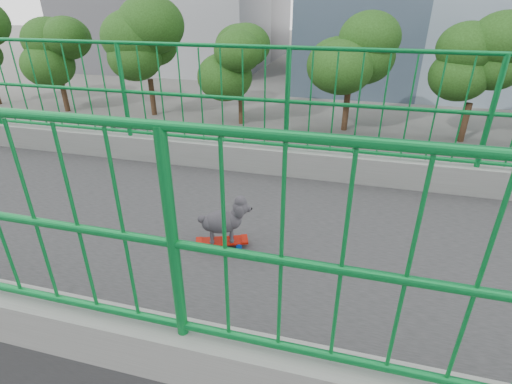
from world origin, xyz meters
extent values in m
cube|color=black|center=(-13.00, 0.00, 0.01)|extent=(18.00, 90.00, 0.02)
cube|color=gray|center=(-1.40, 0.00, 7.15)|extent=(0.20, 24.00, 0.30)
cylinder|color=black|center=(-25.50, -20.00, 1.31)|extent=(0.44, 0.44, 2.62)
ellipsoid|color=#19360E|center=(-25.50, -20.00, 4.33)|extent=(4.00, 4.00, 3.40)
cylinder|color=black|center=(-26.40, -12.00, 1.49)|extent=(0.44, 0.44, 2.97)
ellipsoid|color=#19360E|center=(-26.40, -12.00, 5.01)|extent=(4.80, 4.80, 4.08)
cylinder|color=black|center=(-25.80, -4.00, 1.36)|extent=(0.44, 0.44, 2.73)
ellipsoid|color=#19360E|center=(-25.80, -4.00, 4.51)|extent=(4.20, 4.20, 3.57)
cylinder|color=black|center=(-26.20, 4.00, 1.43)|extent=(0.44, 0.44, 2.87)
ellipsoid|color=#19360E|center=(-26.20, 4.00, 4.82)|extent=(4.60, 4.60, 3.91)
cylinder|color=black|center=(-25.60, 12.00, 1.33)|extent=(0.44, 0.44, 2.66)
ellipsoid|color=#19360E|center=(-25.60, 12.00, 4.36)|extent=(4.00, 4.00, 3.40)
cube|color=red|center=(0.21, 3.78, 7.05)|extent=(0.27, 0.44, 0.01)
cube|color=#99999E|center=(0.26, 3.66, 7.03)|extent=(0.08, 0.05, 0.02)
cylinder|color=#073AAB|center=(0.21, 3.64, 7.02)|extent=(0.04, 0.05, 0.05)
sphere|color=yellow|center=(0.21, 3.64, 7.02)|extent=(0.02, 0.02, 0.02)
cylinder|color=#073AAB|center=(0.31, 3.68, 7.02)|extent=(0.04, 0.05, 0.05)
sphere|color=yellow|center=(0.31, 3.68, 7.02)|extent=(0.02, 0.02, 0.02)
cube|color=#99999E|center=(0.16, 3.91, 7.03)|extent=(0.08, 0.05, 0.02)
cylinder|color=#073AAB|center=(0.11, 3.89, 7.02)|extent=(0.04, 0.05, 0.05)
sphere|color=yellow|center=(0.11, 3.89, 7.02)|extent=(0.02, 0.02, 0.02)
cylinder|color=#073AAB|center=(0.21, 3.93, 7.02)|extent=(0.04, 0.05, 0.05)
sphere|color=yellow|center=(0.21, 3.93, 7.02)|extent=(0.02, 0.02, 0.02)
ellipsoid|color=#302D32|center=(0.21, 3.78, 7.24)|extent=(0.27, 0.33, 0.19)
sphere|color=#302D32|center=(0.15, 3.93, 7.36)|extent=(0.13, 0.13, 0.13)
sphere|color=black|center=(0.12, 4.01, 7.34)|extent=(0.02, 0.02, 0.02)
sphere|color=#302D32|center=(0.27, 3.64, 7.27)|extent=(0.06, 0.06, 0.06)
cylinder|color=#302D32|center=(0.14, 3.84, 7.12)|extent=(0.03, 0.03, 0.12)
cylinder|color=#302D32|center=(0.22, 3.87, 7.12)|extent=(0.03, 0.03, 0.12)
cylinder|color=#302D32|center=(0.20, 3.69, 7.12)|extent=(0.03, 0.03, 0.12)
cylinder|color=#302D32|center=(0.28, 3.72, 7.12)|extent=(0.03, 0.03, 0.12)
imported|color=silver|center=(-6.00, 1.40, 0.67)|extent=(1.58, 3.93, 1.34)
imported|color=red|center=(-12.40, 5.19, 0.79)|extent=(2.64, 5.72, 1.59)
imported|color=black|center=(-15.60, 7.48, 0.80)|extent=(2.24, 5.51, 1.60)
imported|color=gray|center=(-18.80, -9.19, 0.75)|extent=(1.76, 4.39, 1.49)
imported|color=red|center=(-6.00, -3.74, 0.68)|extent=(1.44, 4.12, 1.36)
imported|color=red|center=(-9.20, 6.31, 0.77)|extent=(2.57, 5.57, 1.55)
camera|label=1|loc=(2.70, 4.73, 8.84)|focal=26.89mm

